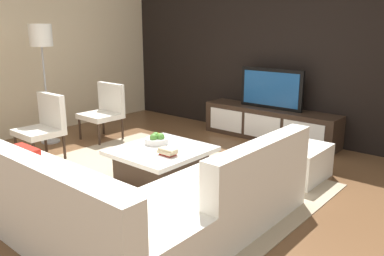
{
  "coord_description": "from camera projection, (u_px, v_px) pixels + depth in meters",
  "views": [
    {
      "loc": [
        2.92,
        -2.89,
        1.73
      ],
      "look_at": [
        -0.08,
        0.62,
        0.52
      ],
      "focal_mm": 36.28,
      "sensor_mm": 36.0,
      "label": 1
    }
  ],
  "objects": [
    {
      "name": "coffee_table",
      "position": [
        162.0,
        163.0,
        4.48
      ],
      "size": [
        0.95,
        1.02,
        0.38
      ],
      "color": "#332319",
      "rests_on": "ground"
    },
    {
      "name": "side_wall_left",
      "position": [
        27.0,
        48.0,
        6.2
      ],
      "size": [
        0.12,
        5.2,
        2.8
      ],
      "primitive_type": "cube",
      "color": "beige",
      "rests_on": "ground"
    },
    {
      "name": "book_stack",
      "position": [
        168.0,
        152.0,
        4.2
      ],
      "size": [
        0.21,
        0.13,
        0.08
      ],
      "color": "maroon",
      "rests_on": "coffee_table"
    },
    {
      "name": "accent_chair_near",
      "position": [
        45.0,
        123.0,
        5.16
      ],
      "size": [
        0.56,
        0.5,
        0.87
      ],
      "rotation": [
        0.0,
        0.0,
        -0.09
      ],
      "color": "#332319",
      "rests_on": "ground"
    },
    {
      "name": "floor_lamp",
      "position": [
        41.0,
        43.0,
        5.63
      ],
      "size": [
        0.33,
        0.33,
        1.77
      ],
      "color": "#A5A5AA",
      "rests_on": "ground"
    },
    {
      "name": "media_console",
      "position": [
        269.0,
        124.0,
        6.1
      ],
      "size": [
        2.19,
        0.47,
        0.5
      ],
      "color": "#332319",
      "rests_on": "ground"
    },
    {
      "name": "ground_plane",
      "position": [
        162.0,
        184.0,
        4.4
      ],
      "size": [
        14.0,
        14.0,
        0.0
      ],
      "primitive_type": "plane",
      "color": "brown"
    },
    {
      "name": "accent_chair_far",
      "position": [
        105.0,
        108.0,
        6.1
      ],
      "size": [
        0.57,
        0.53,
        0.87
      ],
      "rotation": [
        0.0,
        0.0,
        0.19
      ],
      "color": "#332319",
      "rests_on": "ground"
    },
    {
      "name": "fruit_bowl",
      "position": [
        157.0,
        139.0,
        4.6
      ],
      "size": [
        0.28,
        0.28,
        0.14
      ],
      "color": "silver",
      "rests_on": "coffee_table"
    },
    {
      "name": "sectional_couch",
      "position": [
        130.0,
        201.0,
        3.33
      ],
      "size": [
        2.49,
        2.3,
        0.81
      ],
      "color": "white",
      "rests_on": "ground"
    },
    {
      "name": "feature_wall_back",
      "position": [
        283.0,
        49.0,
        6.03
      ],
      "size": [
        6.4,
        0.12,
        2.8
      ],
      "primitive_type": "cube",
      "color": "black",
      "rests_on": "ground"
    },
    {
      "name": "area_rug",
      "position": [
        156.0,
        182.0,
        4.46
      ],
      "size": [
        3.42,
        2.65,
        0.01
      ],
      "primitive_type": "cube",
      "color": "tan",
      "rests_on": "ground"
    },
    {
      "name": "television",
      "position": [
        271.0,
        89.0,
        5.95
      ],
      "size": [
        1.04,
        0.06,
        0.62
      ],
      "color": "black",
      "rests_on": "media_console"
    },
    {
      "name": "ottoman",
      "position": [
        293.0,
        161.0,
        4.57
      ],
      "size": [
        0.7,
        0.7,
        0.4
      ],
      "primitive_type": "cube",
      "color": "white",
      "rests_on": "ground"
    }
  ]
}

